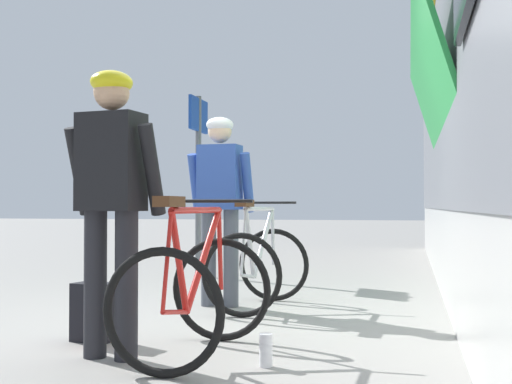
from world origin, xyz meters
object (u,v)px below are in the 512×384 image
object	(u,v)px
cyclist_near_in_dark	(111,186)
cyclist_far_in_blue	(220,193)
platform_sign_post	(198,154)
water_bottle_by_the_backpack	(95,330)
backpack_on_platform	(94,312)
bicycle_far_silver	(259,264)
bicycle_near_red	(195,292)
water_bottle_near_the_bikes	(266,350)

from	to	relation	value
cyclist_near_in_dark	cyclist_far_in_blue	size ratio (longest dim) A/B	1.00
platform_sign_post	water_bottle_by_the_backpack	bearing A→B (deg)	-80.53
cyclist_far_in_blue	backpack_on_platform	distance (m)	1.96
cyclist_near_in_dark	bicycle_far_silver	bearing A→B (deg)	78.31
platform_sign_post	bicycle_near_red	bearing A→B (deg)	-72.06
bicycle_far_silver	water_bottle_by_the_backpack	xyz separation A→B (m)	(-0.67, -1.86, -0.29)
bicycle_near_red	cyclist_far_in_blue	bearing A→B (deg)	102.09
backpack_on_platform	platform_sign_post	world-z (taller)	platform_sign_post
cyclist_far_in_blue	bicycle_far_silver	xyz separation A→B (m)	(0.38, -0.06, -0.65)
bicycle_far_silver	water_bottle_by_the_backpack	bearing A→B (deg)	-109.79
cyclist_near_in_dark	backpack_on_platform	distance (m)	1.03
platform_sign_post	water_bottle_near_the_bikes	bearing A→B (deg)	-67.35
cyclist_far_in_blue	water_bottle_near_the_bikes	size ratio (longest dim) A/B	9.24
water_bottle_near_the_bikes	platform_sign_post	world-z (taller)	platform_sign_post
bicycle_far_silver	platform_sign_post	distance (m)	3.13
backpack_on_platform	platform_sign_post	xyz separation A→B (m)	(-0.62, 4.18, 1.42)
bicycle_far_silver	backpack_on_platform	bearing A→B (deg)	-115.14
cyclist_near_in_dark	bicycle_near_red	world-z (taller)	cyclist_near_in_dark
bicycle_near_red	platform_sign_post	bearing A→B (deg)	107.94
cyclist_near_in_dark	backpack_on_platform	world-z (taller)	cyclist_near_in_dark
water_bottle_near_the_bikes	platform_sign_post	bearing A→B (deg)	112.65
bicycle_near_red	water_bottle_by_the_backpack	distance (m)	0.79
cyclist_far_in_blue	water_bottle_by_the_backpack	bearing A→B (deg)	-98.54
water_bottle_by_the_backpack	platform_sign_post	xyz separation A→B (m)	(-0.73, 4.38, 1.51)
cyclist_near_in_dark	water_bottle_near_the_bikes	world-z (taller)	cyclist_near_in_dark
bicycle_far_silver	backpack_on_platform	xyz separation A→B (m)	(-0.78, -1.66, -0.20)
cyclist_far_in_blue	water_bottle_by_the_backpack	distance (m)	2.16
cyclist_far_in_blue	platform_sign_post	world-z (taller)	platform_sign_post
bicycle_far_silver	water_bottle_near_the_bikes	distance (m)	2.19
bicycle_far_silver	platform_sign_post	world-z (taller)	platform_sign_post
cyclist_near_in_dark	backpack_on_platform	size ratio (longest dim) A/B	4.40
cyclist_far_in_blue	bicycle_far_silver	size ratio (longest dim) A/B	1.58
bicycle_near_red	backpack_on_platform	world-z (taller)	bicycle_near_red
bicycle_near_red	bicycle_far_silver	size ratio (longest dim) A/B	0.98
cyclist_far_in_blue	water_bottle_near_the_bikes	xyz separation A→B (m)	(0.91, -2.16, -0.96)
bicycle_far_silver	backpack_on_platform	world-z (taller)	bicycle_far_silver
cyclist_far_in_blue	water_bottle_by_the_backpack	world-z (taller)	cyclist_far_in_blue
cyclist_near_in_dark	bicycle_near_red	size ratio (longest dim) A/B	1.61
water_bottle_near_the_bikes	water_bottle_by_the_backpack	size ratio (longest dim) A/B	0.82
bicycle_far_silver	water_bottle_near_the_bikes	xyz separation A→B (m)	(0.53, -2.10, -0.31)
cyclist_near_in_dark	water_bottle_by_the_backpack	size ratio (longest dim) A/B	7.63
cyclist_near_in_dark	bicycle_far_silver	distance (m)	2.26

